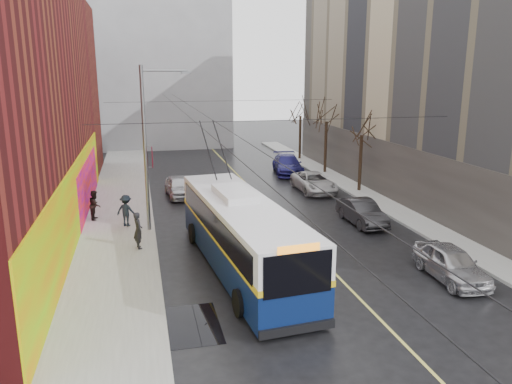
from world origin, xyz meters
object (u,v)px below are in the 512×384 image
parked_car_c (314,182)px  pedestrian_c (126,211)px  tree_near (362,124)px  tree_mid (327,113)px  trolleybus (242,234)px  pedestrian_a (138,230)px  parked_car_b (362,212)px  parked_car_d (288,165)px  parked_car_a (451,263)px  following_car (179,186)px  pedestrian_b (95,205)px  tree_far (301,108)px  streetlight_pole (148,145)px

parked_car_c → pedestrian_c: (-13.31, -5.96, 0.35)m
tree_near → pedestrian_c: size_ratio=3.56×
pedestrian_c → parked_car_c: bearing=-128.7°
tree_mid → trolleybus: size_ratio=0.51×
tree_mid → pedestrian_a: bearing=-134.9°
parked_car_b → parked_car_d: size_ratio=0.77×
parked_car_a → pedestrian_a: pedestrian_a is taller
tree_mid → following_car: size_ratio=1.55×
parked_car_b → pedestrian_b: (-15.12, 4.02, 0.31)m
tree_mid → parked_car_c: size_ratio=1.33×
tree_mid → following_car: bearing=-157.8°
parked_car_d → pedestrian_b: 18.63m
pedestrian_a → tree_far: bearing=-49.2°
parked_car_d → pedestrian_b: pedestrian_b is taller
parked_car_a → parked_car_c: parked_car_a is taller
streetlight_pole → tree_near: (15.14, 6.00, 0.13)m
parked_car_d → following_car: size_ratio=1.29×
tree_mid → parked_car_d: size_ratio=1.20×
parked_car_c → parked_car_b: bearing=-90.1°
trolleybus → following_car: size_ratio=3.03×
streetlight_pole → parked_car_b: (11.94, -1.31, -4.14)m
tree_near → trolleybus: tree_near is taller
parked_car_a → pedestrian_a: (-12.95, 6.60, 0.34)m
following_car → streetlight_pole: bearing=-109.5°
parked_car_a → parked_car_b: (-0.27, 8.24, -0.02)m
following_car → pedestrian_c: bearing=-121.5°
tree_far → pedestrian_a: size_ratio=3.57×
trolleybus → pedestrian_b: 11.49m
tree_mid → parked_car_b: bearing=-102.6°
tree_far → parked_car_a: 30.02m
pedestrian_b → tree_near: bearing=-73.2°
trolleybus → streetlight_pole: bearing=115.0°
streetlight_pole → tree_far: streetlight_pole is taller
pedestrian_b → streetlight_pole: bearing=-123.9°
parked_car_c → following_car: bearing=175.3°
tree_far → parked_car_b: tree_far is taller
streetlight_pole → tree_near: streetlight_pole is taller
parked_car_c → parked_car_a: bearing=-89.1°
parked_car_b → pedestrian_c: pedestrian_c is taller
streetlight_pole → tree_mid: 19.96m
parked_car_b → pedestrian_a: pedestrian_a is taller
parked_car_a → parked_car_c: size_ratio=0.85×
parked_car_a → pedestrian_b: size_ratio=2.46×
tree_near → tree_far: size_ratio=0.97×
parked_car_b → pedestrian_c: size_ratio=2.38×
streetlight_pole → following_car: 8.98m
pedestrian_a → pedestrian_c: bearing=-5.3°
tree_far → trolleybus: bearing=-113.3°
tree_far → parked_car_d: bearing=-116.6°
parked_car_b → parked_car_d: 14.91m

